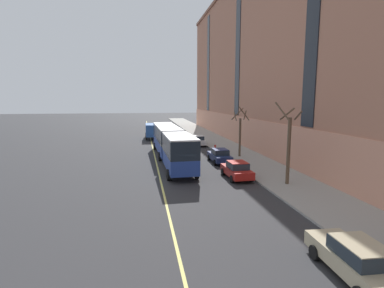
% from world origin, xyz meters
% --- Properties ---
extents(ground_plane, '(260.00, 260.00, 0.00)m').
position_xyz_m(ground_plane, '(0.00, 0.00, 0.00)').
color(ground_plane, '#303033').
extents(sidewalk, '(5.32, 160.00, 0.15)m').
position_xyz_m(sidewalk, '(9.05, 3.00, 0.07)').
color(sidewalk, '#9E9B93').
rests_on(sidewalk, ground).
extents(apartment_facade, '(15.20, 110.00, 26.66)m').
position_xyz_m(apartment_facade, '(17.69, -0.00, 13.32)').
color(apartment_facade, '#B2755B').
rests_on(apartment_facade, ground).
extents(city_bus, '(3.29, 19.81, 3.71)m').
position_xyz_m(city_bus, '(0.03, 8.65, 2.15)').
color(city_bus, navy).
rests_on(city_bus, ground).
extents(parked_car_white_0, '(1.91, 4.44, 1.56)m').
position_xyz_m(parked_car_white_0, '(5.25, 19.27, 0.78)').
color(parked_car_white_0, silver).
rests_on(parked_car_white_0, ground).
extents(parked_car_navy_1, '(2.01, 4.53, 1.56)m').
position_xyz_m(parked_car_navy_1, '(5.33, 6.76, 0.78)').
color(parked_car_navy_1, navy).
rests_on(parked_car_navy_1, ground).
extents(parked_car_red_2, '(2.05, 4.25, 1.56)m').
position_xyz_m(parked_car_red_2, '(5.10, -0.08, 0.78)').
color(parked_car_red_2, '#B21E19').
rests_on(parked_car_red_2, ground).
extents(parked_car_champagne_3, '(2.09, 4.85, 1.56)m').
position_xyz_m(parked_car_champagne_3, '(5.04, -15.34, 0.78)').
color(parked_car_champagne_3, '#BCAD89').
rests_on(parked_car_champagne_3, ground).
extents(box_truck, '(2.39, 7.17, 2.71)m').
position_xyz_m(box_truck, '(-1.38, 28.16, 1.58)').
color(box_truck, '#285199').
rests_on(box_truck, ground).
extents(street_tree_mid_block, '(1.86, 1.75, 6.65)m').
position_xyz_m(street_tree_mid_block, '(8.48, -2.83, 3.35)').
color(street_tree_mid_block, brown).
rests_on(street_tree_mid_block, sidewalk).
extents(street_tree_far_uptown, '(1.88, 1.91, 6.04)m').
position_xyz_m(street_tree_far_uptown, '(8.50, 9.33, 3.13)').
color(street_tree_far_uptown, brown).
rests_on(street_tree_far_uptown, sidewalk).
extents(fire_hydrant, '(0.42, 0.24, 0.72)m').
position_xyz_m(fire_hydrant, '(6.89, 15.15, 0.49)').
color(fire_hydrant, red).
rests_on(fire_hydrant, sidewalk).
extents(lane_centerline, '(0.16, 140.00, 0.01)m').
position_xyz_m(lane_centerline, '(-1.66, 3.00, 0.00)').
color(lane_centerline, '#E0D66B').
rests_on(lane_centerline, ground).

